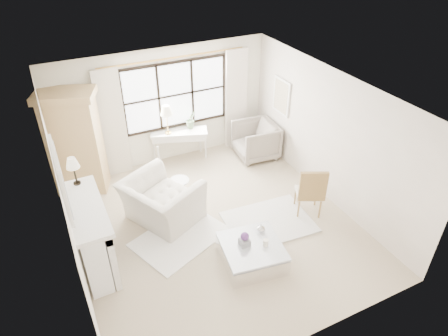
{
  "coord_description": "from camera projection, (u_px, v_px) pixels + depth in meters",
  "views": [
    {
      "loc": [
        -2.42,
        -5.31,
        5.19
      ],
      "look_at": [
        0.28,
        0.2,
        1.13
      ],
      "focal_mm": 32.0,
      "sensor_mm": 36.0,
      "label": 1
    }
  ],
  "objects": [
    {
      "name": "planter_flowers",
      "position": [
        245.0,
        236.0,
        6.64
      ],
      "size": [
        0.14,
        0.14,
        0.14
      ],
      "primitive_type": "sphere",
      "color": "#572C70",
      "rests_on": "planter_box"
    },
    {
      "name": "mirror_glass",
      "position": [
        63.0,
        179.0,
        5.82
      ],
      "size": [
        0.02,
        1.0,
        0.8
      ],
      "primitive_type": "cube",
      "color": "silver",
      "rests_on": "wall_left"
    },
    {
      "name": "mantel_lamp",
      "position": [
        72.0,
        164.0,
        6.5
      ],
      "size": [
        0.22,
        0.22,
        0.51
      ],
      "color": "black",
      "rests_on": "fireplace"
    },
    {
      "name": "art_canvas",
      "position": [
        281.0,
        97.0,
        9.05
      ],
      "size": [
        0.01,
        0.52,
        0.72
      ],
      "primitive_type": "cube",
      "color": "#C3B597",
      "rests_on": "wall_right"
    },
    {
      "name": "french_chair",
      "position": [
        308.0,
        200.0,
        7.89
      ],
      "size": [
        0.64,
        0.64,
        1.08
      ],
      "rotation": [
        0.0,
        0.0,
        2.7
      ],
      "color": "#9E7942",
      "rests_on": "floor"
    },
    {
      "name": "armoire",
      "position": [
        75.0,
        142.0,
        8.14
      ],
      "size": [
        1.3,
        1.06,
        2.24
      ],
      "rotation": [
        0.0,
        0.0,
        -0.37
      ],
      "color": "tan",
      "rests_on": "floor"
    },
    {
      "name": "console_table",
      "position": [
        180.0,
        146.0,
        9.47
      ],
      "size": [
        1.38,
        0.86,
        0.8
      ],
      "rotation": [
        0.0,
        0.0,
        -0.34
      ],
      "color": "silver",
      "rests_on": "floor"
    },
    {
      "name": "wall_left",
      "position": [
        66.0,
        206.0,
        6.07
      ],
      "size": [
        0.0,
        5.5,
        5.5
      ],
      "primitive_type": "plane",
      "rotation": [
        1.57,
        0.0,
        1.57
      ],
      "color": "silver",
      "rests_on": "ground"
    },
    {
      "name": "rug_right",
      "position": [
        269.0,
        222.0,
        7.79
      ],
      "size": [
        1.72,
        1.34,
        0.03
      ],
      "primitive_type": "cube",
      "rotation": [
        0.0,
        0.0,
        -0.07
      ],
      "color": "silver",
      "rests_on": "floor"
    },
    {
      "name": "orchid_plant",
      "position": [
        191.0,
        120.0,
        9.26
      ],
      "size": [
        0.24,
        0.2,
        0.44
      ],
      "primitive_type": "imported",
      "rotation": [
        0.0,
        0.0,
        0.01
      ],
      "color": "#54704A",
      "rests_on": "console_table"
    },
    {
      "name": "ceiling",
      "position": [
        214.0,
        95.0,
        6.24
      ],
      "size": [
        5.5,
        5.5,
        0.0
      ],
      "primitive_type": "plane",
      "rotation": [
        3.14,
        0.0,
        0.0
      ],
      "color": "silver",
      "rests_on": "ground"
    },
    {
      "name": "window_frame",
      "position": [
        176.0,
        95.0,
        9.0
      ],
      "size": [
        2.5,
        0.04,
        1.5
      ],
      "primitive_type": null,
      "color": "black",
      "rests_on": "wall_back"
    },
    {
      "name": "wall_front",
      "position": [
        308.0,
        277.0,
        4.93
      ],
      "size": [
        5.0,
        0.0,
        5.0
      ],
      "primitive_type": "plane",
      "rotation": [
        -1.57,
        0.0,
        0.0
      ],
      "color": "white",
      "rests_on": "ground"
    },
    {
      "name": "curtain_rod",
      "position": [
        174.0,
        58.0,
        8.48
      ],
      "size": [
        3.3,
        0.04,
        0.04
      ],
      "primitive_type": "cylinder",
      "rotation": [
        0.0,
        1.57,
        0.0
      ],
      "color": "#B0823D",
      "rests_on": "wall_back"
    },
    {
      "name": "coffee_table",
      "position": [
        252.0,
        253.0,
        6.85
      ],
      "size": [
        1.14,
        1.14,
        0.38
      ],
      "rotation": [
        0.0,
        0.0,
        -0.15
      ],
      "color": "white",
      "rests_on": "floor"
    },
    {
      "name": "side_table",
      "position": [
        180.0,
        187.0,
        8.22
      ],
      "size": [
        0.4,
        0.4,
        0.51
      ],
      "color": "white",
      "rests_on": "floor"
    },
    {
      "name": "mirror_frame",
      "position": [
        61.0,
        180.0,
        5.81
      ],
      "size": [
        0.05,
        1.15,
        0.95
      ],
      "primitive_type": "cube",
      "color": "silver",
      "rests_on": "wall_left"
    },
    {
      "name": "curtain_right",
      "position": [
        236.0,
        99.0,
        9.69
      ],
      "size": [
        0.55,
        0.1,
        2.47
      ],
      "primitive_type": "cube",
      "color": "silver",
      "rests_on": "ground"
    },
    {
      "name": "club_armchair",
      "position": [
        162.0,
        201.0,
        7.65
      ],
      "size": [
        1.65,
        1.73,
        0.88
      ],
      "primitive_type": "imported",
      "rotation": [
        0.0,
        0.0,
        2.03
      ],
      "color": "beige",
      "rests_on": "floor"
    },
    {
      "name": "console_lamp",
      "position": [
        166.0,
        111.0,
        8.85
      ],
      "size": [
        0.28,
        0.28,
        0.69
      ],
      "color": "#A68339",
      "rests_on": "console_table"
    },
    {
      "name": "planter_box",
      "position": [
        245.0,
        242.0,
        6.72
      ],
      "size": [
        0.17,
        0.17,
        0.12
      ],
      "primitive_type": "cube",
      "rotation": [
        0.0,
        0.0,
        0.02
      ],
      "color": "gray",
      "rests_on": "coffee_table"
    },
    {
      "name": "wall_right",
      "position": [
        329.0,
        136.0,
        7.9
      ],
      "size": [
        0.0,
        5.5,
        5.5
      ],
      "primitive_type": "plane",
      "rotation": [
        1.57,
        0.0,
        -1.57
      ],
      "color": "beige",
      "rests_on": "ground"
    },
    {
      "name": "pillar_candle",
      "position": [
        266.0,
        243.0,
        6.71
      ],
      "size": [
        0.09,
        0.09,
        0.12
      ],
      "primitive_type": "cylinder",
      "color": "silver",
      "rests_on": "coffee_table"
    },
    {
      "name": "window_pane",
      "position": [
        176.0,
        95.0,
        9.0
      ],
      "size": [
        2.4,
        0.02,
        1.5
      ],
      "primitive_type": "cube",
      "color": "white",
      "rests_on": "wall_back"
    },
    {
      "name": "coffee_vase",
      "position": [
        261.0,
        228.0,
        6.98
      ],
      "size": [
        0.18,
        0.18,
        0.16
      ],
      "primitive_type": "imported",
      "rotation": [
        0.0,
        0.0,
        0.17
      ],
      "color": "silver",
      "rests_on": "coffee_table"
    },
    {
      "name": "floor",
      "position": [
        216.0,
        225.0,
        7.73
      ],
      "size": [
        5.5,
        5.5,
        0.0
      ],
      "primitive_type": "plane",
      "color": "#BFAB8E",
      "rests_on": "ground"
    },
    {
      "name": "curtain_left",
      "position": [
        113.0,
        124.0,
        8.6
      ],
      "size": [
        0.55,
        0.1,
        2.47
      ],
      "primitive_type": "cube",
      "color": "beige",
      "rests_on": "ground"
    },
    {
      "name": "fireplace",
      "position": [
        90.0,
        236.0,
        6.54
      ],
      "size": [
        0.58,
        1.66,
        1.26
      ],
      "color": "silver",
      "rests_on": "ground"
    },
    {
      "name": "art_frame",
      "position": [
        282.0,
        96.0,
        9.05
      ],
      "size": [
        0.04,
        0.62,
        0.82
      ],
      "primitive_type": "cube",
      "color": "silver",
      "rests_on": "wall_right"
    },
    {
      "name": "wingback_chair",
      "position": [
        256.0,
        140.0,
        9.62
      ],
      "size": [
        1.04,
        1.01,
        0.87
      ],
      "primitive_type": "imported",
      "rotation": [
        0.0,
        0.0,
        -1.66
      ],
      "color": "gray",
      "rests_on": "floor"
    },
    {
      "name": "rug_left",
      "position": [
        180.0,
        237.0,
        7.43
      ],
      "size": [
        1.94,
        1.67,
        0.03
      ],
      "primitive_type": "cube",
      "rotation": [
        0.0,
        0.0,
        0.38
      ],
      "color": "white",
      "rests_on": "floor"
    },
    {
      "name": "wall_back",
      "position": [
        164.0,
        107.0,
        9.05
      ],
      "size": [
        5.0,
        0.0,
        5.0
      ],
      "primitive_type": "plane",
      "rotation": [
        1.57,
        0.0,
        0.0
      ],
      "color": "white",
      "rests_on": "ground"
    }
  ]
}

